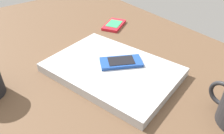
# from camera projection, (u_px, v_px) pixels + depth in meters

# --- Properties ---
(desk_surface) EXTENTS (1.20, 0.80, 0.03)m
(desk_surface) POSITION_uv_depth(u_px,v_px,m) (91.00, 66.00, 0.63)
(desk_surface) COLOR brown
(desk_surface) RESTS_ON ground
(laptop_closed) EXTENTS (0.37, 0.30, 0.02)m
(laptop_closed) POSITION_uv_depth(u_px,v_px,m) (112.00, 70.00, 0.57)
(laptop_closed) COLOR #B7BABC
(laptop_closed) RESTS_ON desk_surface
(cell_phone_on_laptop) EXTENTS (0.10, 0.12, 0.01)m
(cell_phone_on_laptop) POSITION_uv_depth(u_px,v_px,m) (121.00, 62.00, 0.57)
(cell_phone_on_laptop) COLOR #1E479E
(cell_phone_on_laptop) RESTS_ON laptop_closed
(cell_phone_on_desk) EXTENTS (0.10, 0.12, 0.01)m
(cell_phone_on_desk) POSITION_uv_depth(u_px,v_px,m) (114.00, 25.00, 0.81)
(cell_phone_on_desk) COLOR red
(cell_phone_on_desk) RESTS_ON desk_surface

